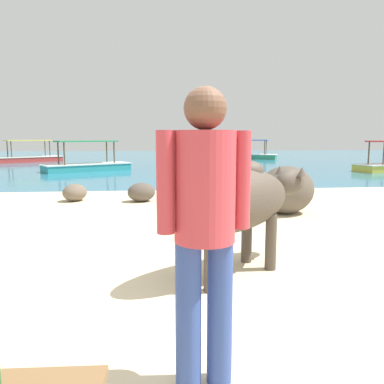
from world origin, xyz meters
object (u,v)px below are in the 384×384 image
cow (235,201)px  person_standing (205,218)px  boat_teal (87,165)px  boat_green (249,155)px  boat_red (29,157)px

cow → person_standing: 1.79m
boat_teal → boat_green: bearing=-167.2°
cow → boat_red: (-8.01, 19.71, -0.50)m
boat_teal → boat_green: size_ratio=0.98×
boat_teal → boat_green: 12.89m
person_standing → boat_red: person_standing is taller
boat_teal → cow: bearing=74.8°
cow → boat_red: size_ratio=0.51×
cow → person_standing: size_ratio=1.16×
cow → boat_green: bearing=39.8°
boat_green → boat_red: bearing=-146.8°
boat_red → person_standing: bearing=-105.5°
boat_green → boat_red: size_ratio=1.04×
boat_teal → boat_red: size_ratio=1.02×
boat_red → boat_green: bearing=-26.0°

